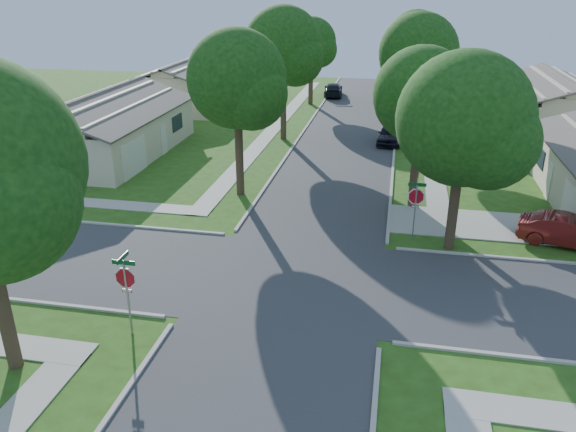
# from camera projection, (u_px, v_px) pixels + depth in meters

# --- Properties ---
(ground) EXTENTS (100.00, 100.00, 0.00)m
(ground) POSITION_uv_depth(u_px,v_px,m) (293.00, 280.00, 22.49)
(ground) COLOR #2F4B14
(ground) RESTS_ON ground
(road_ns) EXTENTS (7.00, 100.00, 0.02)m
(road_ns) POSITION_uv_depth(u_px,v_px,m) (293.00, 280.00, 22.49)
(road_ns) COLOR #333335
(road_ns) RESTS_ON ground
(sidewalk_ne) EXTENTS (1.20, 40.00, 0.04)m
(sidewalk_ne) POSITION_uv_depth(u_px,v_px,m) (428.00, 129.00, 44.89)
(sidewalk_ne) COLOR #9E9B91
(sidewalk_ne) RESTS_ON ground
(sidewalk_nw) EXTENTS (1.20, 40.00, 0.04)m
(sidewalk_nw) POSITION_uv_depth(u_px,v_px,m) (279.00, 122.00, 47.06)
(sidewalk_nw) COLOR #9E9B91
(sidewalk_nw) RESTS_ON ground
(driveway) EXTENTS (8.80, 3.60, 0.05)m
(driveway) POSITION_uv_depth(u_px,v_px,m) (478.00, 224.00, 27.50)
(driveway) COLOR #9E9B91
(driveway) RESTS_ON ground
(stop_sign_sw) EXTENTS (1.05, 0.80, 2.98)m
(stop_sign_sw) POSITION_uv_depth(u_px,v_px,m) (126.00, 281.00, 18.29)
(stop_sign_sw) COLOR gray
(stop_sign_sw) RESTS_ON ground
(stop_sign_ne) EXTENTS (1.05, 0.80, 2.98)m
(stop_sign_ne) POSITION_uv_depth(u_px,v_px,m) (416.00, 199.00, 25.11)
(stop_sign_ne) COLOR gray
(stop_sign_ne) RESTS_ON ground
(tree_e_near) EXTENTS (4.97, 4.80, 8.28)m
(tree_e_near) POSITION_uv_depth(u_px,v_px,m) (422.00, 100.00, 27.59)
(tree_e_near) COLOR #38281C
(tree_e_near) RESTS_ON ground
(tree_e_mid) EXTENTS (5.59, 5.40, 9.21)m
(tree_e_mid) POSITION_uv_depth(u_px,v_px,m) (419.00, 56.00, 38.19)
(tree_e_mid) COLOR #38281C
(tree_e_mid) RESTS_ON ground
(tree_e_far) EXTENTS (5.17, 5.00, 8.72)m
(tree_e_far) POSITION_uv_depth(u_px,v_px,m) (416.00, 41.00, 50.04)
(tree_e_far) COLOR #38281C
(tree_e_far) RESTS_ON ground
(tree_w_near) EXTENTS (5.38, 5.20, 8.97)m
(tree_w_near) POSITION_uv_depth(u_px,v_px,m) (238.00, 84.00, 29.07)
(tree_w_near) COLOR #38281C
(tree_w_near) RESTS_ON ground
(tree_w_mid) EXTENTS (5.80, 5.60, 9.56)m
(tree_w_mid) POSITION_uv_depth(u_px,v_px,m) (284.00, 50.00, 39.77)
(tree_w_mid) COLOR #38281C
(tree_w_mid) RESTS_ON ground
(tree_w_far) EXTENTS (4.76, 4.60, 8.04)m
(tree_w_far) POSITION_uv_depth(u_px,v_px,m) (312.00, 45.00, 51.90)
(tree_w_far) COLOR #38281C
(tree_w_far) RESTS_ON ground
(tree_ne_corner) EXTENTS (5.80, 5.60, 8.66)m
(tree_ne_corner) POSITION_uv_depth(u_px,v_px,m) (465.00, 125.00, 22.98)
(tree_ne_corner) COLOR #38281C
(tree_ne_corner) RESTS_ON ground
(house_ne_far) EXTENTS (8.42, 13.60, 4.23)m
(house_ne_far) POSITION_uv_depth(u_px,v_px,m) (554.00, 108.00, 45.26)
(house_ne_far) COLOR beige
(house_ne_far) RESTS_ON ground
(house_nw_near) EXTENTS (8.42, 13.60, 4.23)m
(house_nw_near) POSITION_uv_depth(u_px,v_px,m) (104.00, 132.00, 38.29)
(house_nw_near) COLOR beige
(house_nw_near) RESTS_ON ground
(house_nw_far) EXTENTS (8.42, 13.60, 4.23)m
(house_nw_far) POSITION_uv_depth(u_px,v_px,m) (191.00, 88.00, 53.65)
(house_nw_far) COLOR beige
(house_nw_far) RESTS_ON ground
(car_driveway) EXTENTS (4.43, 2.53, 1.38)m
(car_driveway) POSITION_uv_depth(u_px,v_px,m) (568.00, 231.00, 25.15)
(car_driveway) COLOR maroon
(car_driveway) RESTS_ON ground
(car_curb_east) EXTENTS (1.97, 4.23, 1.40)m
(car_curb_east) POSITION_uv_depth(u_px,v_px,m) (390.00, 134.00, 40.95)
(car_curb_east) COLOR black
(car_curb_east) RESTS_ON ground
(car_curb_west) EXTENTS (2.26, 4.67, 1.31)m
(car_curb_west) POSITION_uv_depth(u_px,v_px,m) (333.00, 90.00, 57.52)
(car_curb_west) COLOR black
(car_curb_west) RESTS_ON ground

